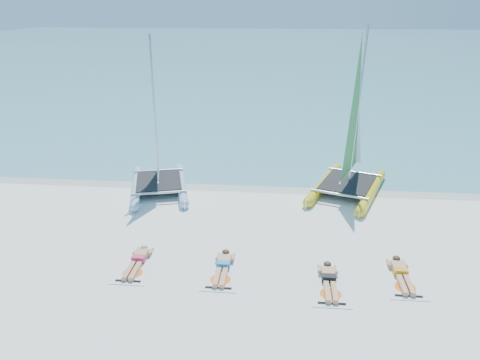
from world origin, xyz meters
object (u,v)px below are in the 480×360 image
at_px(towel_a, 136,267).
at_px(sunbather_b, 223,266).
at_px(towel_b, 222,273).
at_px(sunbather_c, 329,279).
at_px(towel_c, 329,287).
at_px(towel_d, 402,280).
at_px(sunbather_d, 401,273).
at_px(catamaran_blue, 156,145).
at_px(catamaran_yellow, 354,139).
at_px(sunbather_a, 138,260).

distance_m(towel_a, sunbather_b, 2.47).
height_order(towel_b, sunbather_c, sunbather_c).
distance_m(towel_a, towel_c, 5.40).
distance_m(towel_d, sunbather_d, 0.22).
height_order(towel_a, towel_b, same).
relative_size(catamaran_blue, towel_c, 3.30).
bearing_deg(towel_b, catamaran_yellow, 57.73).
xyz_separation_m(towel_b, towel_d, (4.89, 0.11, 0.00)).
bearing_deg(towel_d, catamaran_blue, 144.73).
height_order(catamaran_yellow, sunbather_b, catamaran_yellow).
relative_size(sunbather_a, sunbather_b, 1.00).
relative_size(sunbather_b, sunbather_d, 1.00).
height_order(sunbather_a, towel_b, sunbather_a).
bearing_deg(catamaran_yellow, sunbather_a, -116.28).
distance_m(catamaran_blue, towel_c, 9.08).
height_order(towel_a, sunbather_b, sunbather_b).
bearing_deg(sunbather_c, catamaran_blue, 135.51).
distance_m(sunbather_c, sunbather_d, 2.05).
bearing_deg(sunbather_d, sunbather_b, -178.72).
relative_size(towel_a, sunbather_c, 1.07).
relative_size(towel_b, sunbather_d, 1.07).
xyz_separation_m(catamaran_yellow, towel_b, (-4.28, -6.78, -2.03)).
bearing_deg(sunbather_a, catamaran_yellow, 43.93).
bearing_deg(catamaran_yellow, towel_d, -65.02).
distance_m(catamaran_blue, sunbather_a, 5.97).
distance_m(catamaran_yellow, towel_b, 8.28).
xyz_separation_m(catamaran_blue, towel_b, (3.34, -5.93, -1.81)).
bearing_deg(towel_b, towel_d, 1.28).
distance_m(towel_c, sunbather_d, 2.11).
relative_size(towel_b, towel_c, 1.00).
bearing_deg(sunbather_c, towel_d, 9.03).
xyz_separation_m(catamaran_yellow, towel_a, (-6.75, -6.70, -2.03)).
relative_size(towel_b, towel_d, 1.00).
bearing_deg(towel_b, towel_c, -7.80).
distance_m(catamaran_blue, towel_d, 10.24).
distance_m(sunbather_a, towel_c, 5.42).
relative_size(catamaran_yellow, towel_c, 3.49).
relative_size(catamaran_blue, towel_b, 3.30).
relative_size(towel_a, sunbather_d, 1.07).
distance_m(towel_a, sunbather_c, 5.38).
bearing_deg(towel_d, sunbather_b, 179.03).
distance_m(towel_a, sunbather_d, 7.36).
relative_size(sunbather_a, sunbather_c, 1.00).
distance_m(towel_b, towel_c, 2.93).
xyz_separation_m(sunbather_b, towel_d, (4.89, -0.08, -0.11)).
bearing_deg(towel_d, catamaran_yellow, 95.18).
relative_size(sunbather_b, sunbather_c, 1.00).
relative_size(catamaran_blue, sunbather_a, 3.53).
xyz_separation_m(sunbather_c, towel_d, (1.98, 0.32, -0.11)).
bearing_deg(catamaran_yellow, sunbather_c, -81.36).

